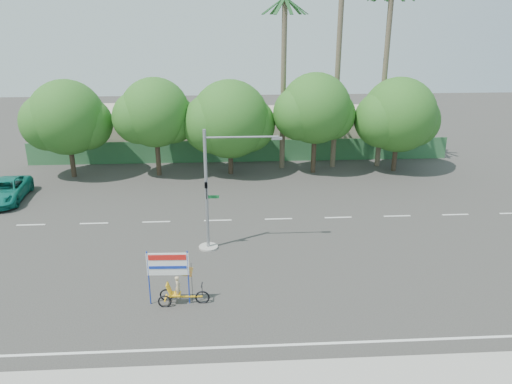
{
  "coord_description": "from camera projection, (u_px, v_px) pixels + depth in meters",
  "views": [
    {
      "loc": [
        -1.34,
        -22.2,
        12.92
      ],
      "look_at": [
        0.25,
        3.68,
        3.5
      ],
      "focal_mm": 35.0,
      "sensor_mm": 36.0,
      "label": 1
    }
  ],
  "objects": [
    {
      "name": "building_left",
      "position": [
        137.0,
        131.0,
        48.45
      ],
      "size": [
        12.0,
        8.0,
        4.0
      ],
      "primitive_type": "cube",
      "color": "#BBAB95",
      "rests_on": "ground"
    },
    {
      "name": "tree_left",
      "position": [
        155.0,
        115.0,
        40.07
      ],
      "size": [
        6.66,
        5.6,
        8.07
      ],
      "color": "#473828",
      "rests_on": "ground"
    },
    {
      "name": "palm_short",
      "position": [
        284.0,
        64.0,
        40.79
      ],
      "size": [
        3.73,
        3.79,
        14.45
      ],
      "color": "#70604C",
      "rests_on": "ground"
    },
    {
      "name": "tree_right",
      "position": [
        315.0,
        111.0,
        40.76
      ],
      "size": [
        6.9,
        5.8,
        8.36
      ],
      "color": "#473828",
      "rests_on": "ground"
    },
    {
      "name": "pickup_truck",
      "position": [
        6.0,
        191.0,
        35.86
      ],
      "size": [
        2.95,
        5.72,
        1.54
      ],
      "primitive_type": "imported",
      "rotation": [
        0.0,
        0.0,
        0.07
      ],
      "color": "#107262",
      "rests_on": "ground"
    },
    {
      "name": "trike_billboard",
      "position": [
        175.0,
        283.0,
        23.04
      ],
      "size": [
        2.82,
        0.66,
        2.77
      ],
      "rotation": [
        0.0,
        0.0,
        -0.04
      ],
      "color": "black",
      "rests_on": "ground"
    },
    {
      "name": "traffic_signal",
      "position": [
        212.0,
        201.0,
        27.93
      ],
      "size": [
        4.72,
        1.1,
        7.0
      ],
      "color": "gray",
      "rests_on": "ground"
    },
    {
      "name": "palm_mid",
      "position": [
        386.0,
        57.0,
        41.09
      ],
      "size": [
        3.73,
        3.79,
        15.45
      ],
      "color": "#70604C",
      "rests_on": "ground"
    },
    {
      "name": "building_right",
      "position": [
        320.0,
        130.0,
        49.56
      ],
      "size": [
        14.0,
        8.0,
        3.6
      ],
      "primitive_type": "cube",
      "color": "#BBAB95",
      "rests_on": "ground"
    },
    {
      "name": "tree_far_right",
      "position": [
        398.0,
        117.0,
        41.37
      ],
      "size": [
        7.38,
        6.2,
        7.94
      ],
      "color": "#473828",
      "rests_on": "ground"
    },
    {
      "name": "palm_tall",
      "position": [
        339.0,
        43.0,
        40.5
      ],
      "size": [
        3.73,
        3.79,
        17.45
      ],
      "color": "#70604C",
      "rests_on": "ground"
    },
    {
      "name": "fence",
      "position": [
        241.0,
        151.0,
        45.15
      ],
      "size": [
        38.0,
        0.08,
        2.0
      ],
      "primitive_type": "cube",
      "color": "#336B3D",
      "rests_on": "ground"
    },
    {
      "name": "tree_far_left",
      "position": [
        66.0,
        120.0,
        39.77
      ],
      "size": [
        7.14,
        6.0,
        7.96
      ],
      "color": "#473828",
      "rests_on": "ground"
    },
    {
      "name": "tree_center",
      "position": [
        229.0,
        121.0,
        40.62
      ],
      "size": [
        7.62,
        6.4,
        7.85
      ],
      "color": "#473828",
      "rests_on": "ground"
    },
    {
      "name": "ground",
      "position": [
        256.0,
        281.0,
        25.32
      ],
      "size": [
        120.0,
        120.0,
        0.0
      ],
      "primitive_type": "plane",
      "color": "#33302D",
      "rests_on": "ground"
    },
    {
      "name": "sidewalk_near",
      "position": [
        268.0,
        384.0,
        18.26
      ],
      "size": [
        50.0,
        2.4,
        0.12
      ],
      "primitive_type": "cube",
      "color": "gray",
      "rests_on": "ground"
    }
  ]
}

